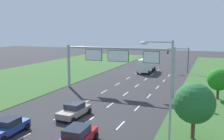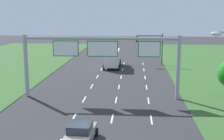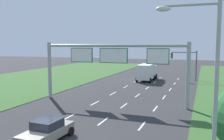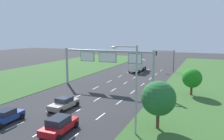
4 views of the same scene
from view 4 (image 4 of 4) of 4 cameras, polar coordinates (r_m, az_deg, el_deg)
ground_plane at (r=28.68m, az=-12.59°, el=-10.21°), size 200.00×200.00×0.00m
grass_verge_left at (r=49.77m, az=-25.47°, el=-2.56°), size 24.00×120.00×0.06m
lane_dashes_inner_left at (r=36.79m, az=-6.51°, el=-5.67°), size 0.14×56.40×0.01m
lane_dashes_inner_right at (r=35.22m, az=-1.54°, el=-6.30°), size 0.14×56.40×0.01m
lane_dashes_slip at (r=33.93m, az=3.85°, el=-6.92°), size 0.14×56.40×0.01m
car_near_red at (r=28.87m, az=-12.44°, el=-8.46°), size 2.25×4.47×1.54m
car_lead_silver at (r=22.34m, az=-13.63°, el=-13.74°), size 2.32×4.38×1.62m
car_mid_lane at (r=26.62m, az=-26.13°, el=-10.80°), size 2.17×4.19×1.48m
box_truck at (r=56.70m, az=6.71°, el=1.32°), size 2.71×7.35×3.08m
sign_gantry at (r=38.44m, az=-1.35°, el=2.52°), size 17.24×0.44×7.00m
traffic_light_mast at (r=57.66m, az=13.96°, el=3.43°), size 4.76×0.49×5.60m
street_lamp at (r=20.30m, az=5.35°, el=-3.21°), size 2.61×0.32×8.50m
roadside_tree_near at (r=22.29m, az=12.04°, el=-7.24°), size 3.47×3.47×4.94m
roadside_tree_mid at (r=36.12m, az=20.18°, el=-2.02°), size 3.01×3.01×4.25m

